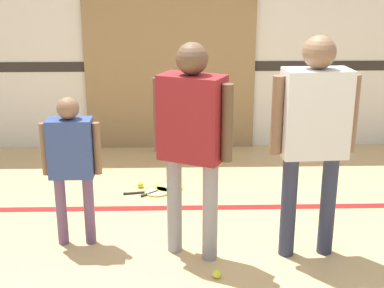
{
  "coord_description": "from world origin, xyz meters",
  "views": [
    {
      "loc": [
        -0.21,
        -3.7,
        2.12
      ],
      "look_at": [
        -0.11,
        0.05,
        0.91
      ],
      "focal_mm": 50.0,
      "sensor_mm": 36.0,
      "label": 1
    }
  ],
  "objects_px": {
    "person_student_right": "(314,125)",
    "tennis_ball_by_spare_racket": "(140,185)",
    "tennis_ball_near_instructor": "(217,274)",
    "person_instructor": "(192,129)",
    "racket_second_spare": "(155,191)",
    "racket_spare_on_floor": "(168,188)",
    "person_student_left": "(71,156)"
  },
  "relations": [
    {
      "from": "racket_spare_on_floor",
      "to": "tennis_ball_near_instructor",
      "type": "bearing_deg",
      "value": 63.17
    },
    {
      "from": "racket_second_spare",
      "to": "tennis_ball_near_instructor",
      "type": "xyz_separation_m",
      "value": [
        0.51,
        -1.6,
        0.02
      ]
    },
    {
      "from": "tennis_ball_near_instructor",
      "to": "tennis_ball_by_spare_racket",
      "type": "height_order",
      "value": "same"
    },
    {
      "from": "person_student_right",
      "to": "racket_second_spare",
      "type": "relative_size",
      "value": 3.45
    },
    {
      "from": "person_instructor",
      "to": "tennis_ball_by_spare_racket",
      "type": "bearing_deg",
      "value": 135.75
    },
    {
      "from": "person_student_right",
      "to": "tennis_ball_by_spare_racket",
      "type": "height_order",
      "value": "person_student_right"
    },
    {
      "from": "racket_spare_on_floor",
      "to": "tennis_ball_by_spare_racket",
      "type": "height_order",
      "value": "tennis_ball_by_spare_racket"
    },
    {
      "from": "racket_second_spare",
      "to": "tennis_ball_by_spare_racket",
      "type": "bearing_deg",
      "value": -49.57
    },
    {
      "from": "person_instructor",
      "to": "racket_second_spare",
      "type": "xyz_separation_m",
      "value": [
        -0.34,
        1.25,
        -1.02
      ]
    },
    {
      "from": "person_student_right",
      "to": "tennis_ball_by_spare_racket",
      "type": "bearing_deg",
      "value": -48.69
    },
    {
      "from": "person_instructor",
      "to": "racket_second_spare",
      "type": "bearing_deg",
      "value": 131.11
    },
    {
      "from": "racket_spare_on_floor",
      "to": "tennis_ball_near_instructor",
      "type": "relative_size",
      "value": 7.42
    },
    {
      "from": "person_student_right",
      "to": "tennis_ball_near_instructor",
      "type": "relative_size",
      "value": 25.83
    },
    {
      "from": "person_instructor",
      "to": "racket_second_spare",
      "type": "relative_size",
      "value": 3.36
    },
    {
      "from": "tennis_ball_near_instructor",
      "to": "person_instructor",
      "type": "bearing_deg",
      "value": 116.24
    },
    {
      "from": "racket_second_spare",
      "to": "tennis_ball_near_instructor",
      "type": "bearing_deg",
      "value": 97.99
    },
    {
      "from": "person_instructor",
      "to": "tennis_ball_by_spare_racket",
      "type": "xyz_separation_m",
      "value": [
        -0.5,
        1.38,
        -0.99
      ]
    },
    {
      "from": "racket_second_spare",
      "to": "person_student_right",
      "type": "bearing_deg",
      "value": 124.76
    },
    {
      "from": "person_student_left",
      "to": "racket_spare_on_floor",
      "type": "relative_size",
      "value": 2.5
    },
    {
      "from": "person_student_left",
      "to": "tennis_ball_near_instructor",
      "type": "distance_m",
      "value": 1.44
    },
    {
      "from": "person_student_left",
      "to": "tennis_ball_by_spare_racket",
      "type": "height_order",
      "value": "person_student_left"
    },
    {
      "from": "person_student_right",
      "to": "tennis_ball_by_spare_racket",
      "type": "xyz_separation_m",
      "value": [
        -1.4,
        1.39,
        -1.02
      ]
    },
    {
      "from": "racket_spare_on_floor",
      "to": "tennis_ball_by_spare_racket",
      "type": "xyz_separation_m",
      "value": [
        -0.28,
        0.04,
        0.02
      ]
    },
    {
      "from": "person_instructor",
      "to": "tennis_ball_near_instructor",
      "type": "bearing_deg",
      "value": -37.86
    },
    {
      "from": "person_student_left",
      "to": "racket_second_spare",
      "type": "xyz_separation_m",
      "value": [
        0.6,
        1.04,
        -0.75
      ]
    },
    {
      "from": "person_student_left",
      "to": "racket_spare_on_floor",
      "type": "distance_m",
      "value": 1.54
    },
    {
      "from": "racket_second_spare",
      "to": "person_student_left",
      "type": "bearing_deg",
      "value": 50.44
    },
    {
      "from": "person_student_left",
      "to": "tennis_ball_by_spare_racket",
      "type": "xyz_separation_m",
      "value": [
        0.44,
        1.18,
        -0.72
      ]
    },
    {
      "from": "person_student_left",
      "to": "racket_second_spare",
      "type": "relative_size",
      "value": 2.48
    },
    {
      "from": "person_student_left",
      "to": "person_student_right",
      "type": "height_order",
      "value": "person_student_right"
    },
    {
      "from": "person_instructor",
      "to": "racket_spare_on_floor",
      "type": "xyz_separation_m",
      "value": [
        -0.22,
        1.34,
        -1.02
      ]
    },
    {
      "from": "person_instructor",
      "to": "person_student_right",
      "type": "height_order",
      "value": "person_student_right"
    }
  ]
}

